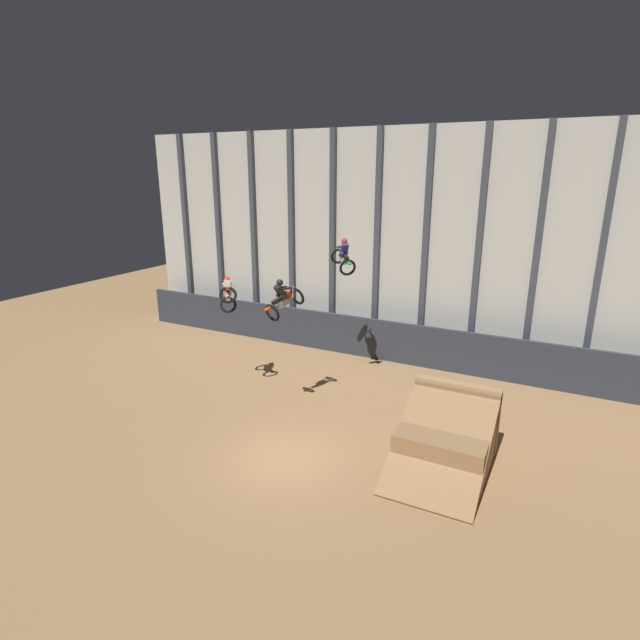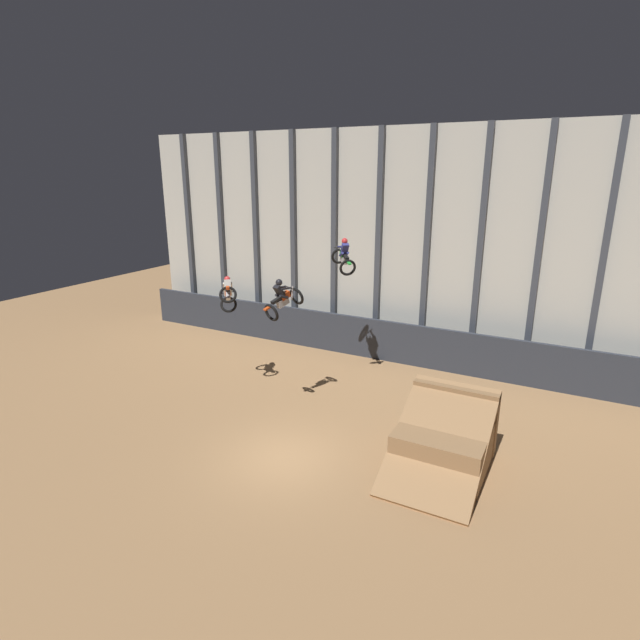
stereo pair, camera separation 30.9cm
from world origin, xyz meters
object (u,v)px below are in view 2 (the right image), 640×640
Objects in this scene: rider_bike_left_air at (228,295)px; rider_bike_right_air at (344,257)px; rider_bike_center_air at (283,299)px; dirt_ramp at (445,439)px.

rider_bike_left_air is 5.25m from rider_bike_right_air.
rider_bike_right_air reaches higher than rider_bike_center_air.
rider_bike_right_air is at bearing 92.49° from rider_bike_center_air.
rider_bike_right_air is at bearing 142.78° from dirt_ramp.
rider_bike_right_air is (0.86, 3.68, 1.17)m from rider_bike_center_air.
rider_bike_right_air is (3.99, 3.08, 1.47)m from rider_bike_left_air.
rider_bike_left_air is at bearing -175.31° from rider_bike_center_air.
rider_bike_center_air is at bearing 173.02° from dirt_ramp.
rider_bike_right_air is (-5.94, 4.51, 4.96)m from dirt_ramp.
rider_bike_left_air reaches higher than dirt_ramp.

